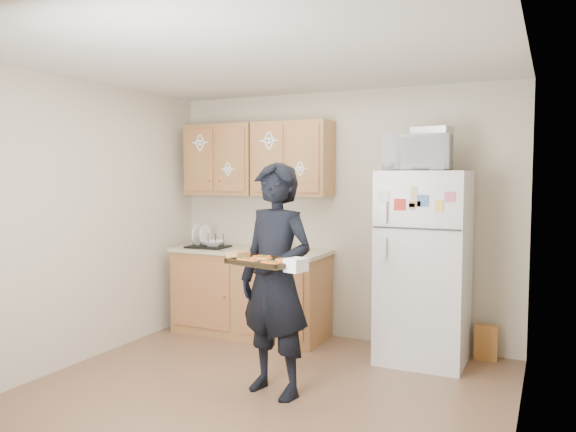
{
  "coord_description": "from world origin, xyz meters",
  "views": [
    {
      "loc": [
        1.97,
        -3.56,
        1.66
      ],
      "look_at": [
        0.07,
        0.45,
        1.34
      ],
      "focal_mm": 35.0,
      "sensor_mm": 36.0,
      "label": 1
    }
  ],
  "objects_px": {
    "person": "(276,280)",
    "dish_rack": "(208,240)",
    "microwave": "(418,153)",
    "baking_tray": "(266,263)",
    "refrigerator": "(424,266)"
  },
  "relations": [
    {
      "from": "person",
      "to": "dish_rack",
      "type": "bearing_deg",
      "value": 152.64
    },
    {
      "from": "microwave",
      "to": "dish_rack",
      "type": "height_order",
      "value": "microwave"
    },
    {
      "from": "baking_tray",
      "to": "refrigerator",
      "type": "bearing_deg",
      "value": 76.89
    },
    {
      "from": "baking_tray",
      "to": "microwave",
      "type": "relative_size",
      "value": 0.84
    },
    {
      "from": "refrigerator",
      "to": "dish_rack",
      "type": "xyz_separation_m",
      "value": [
        -2.25,
        -0.05,
        0.13
      ]
    },
    {
      "from": "refrigerator",
      "to": "microwave",
      "type": "relative_size",
      "value": 3.02
    },
    {
      "from": "person",
      "to": "baking_tray",
      "type": "xyz_separation_m",
      "value": [
        0.07,
        -0.29,
        0.18
      ]
    },
    {
      "from": "refrigerator",
      "to": "person",
      "type": "height_order",
      "value": "person"
    },
    {
      "from": "baking_tray",
      "to": "person",
      "type": "bearing_deg",
      "value": 116.91
    },
    {
      "from": "person",
      "to": "dish_rack",
      "type": "xyz_separation_m",
      "value": [
        -1.41,
        1.22,
        0.1
      ]
    },
    {
      "from": "refrigerator",
      "to": "microwave",
      "type": "bearing_deg",
      "value": -139.89
    },
    {
      "from": "person",
      "to": "microwave",
      "type": "height_order",
      "value": "microwave"
    },
    {
      "from": "microwave",
      "to": "dish_rack",
      "type": "relative_size",
      "value": 1.37
    },
    {
      "from": "dish_rack",
      "to": "refrigerator",
      "type": "bearing_deg",
      "value": 1.17
    },
    {
      "from": "person",
      "to": "dish_rack",
      "type": "distance_m",
      "value": 1.86
    }
  ]
}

